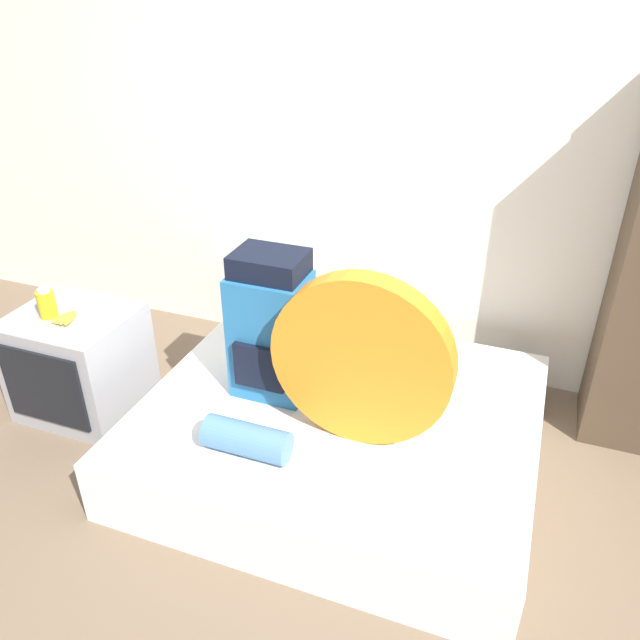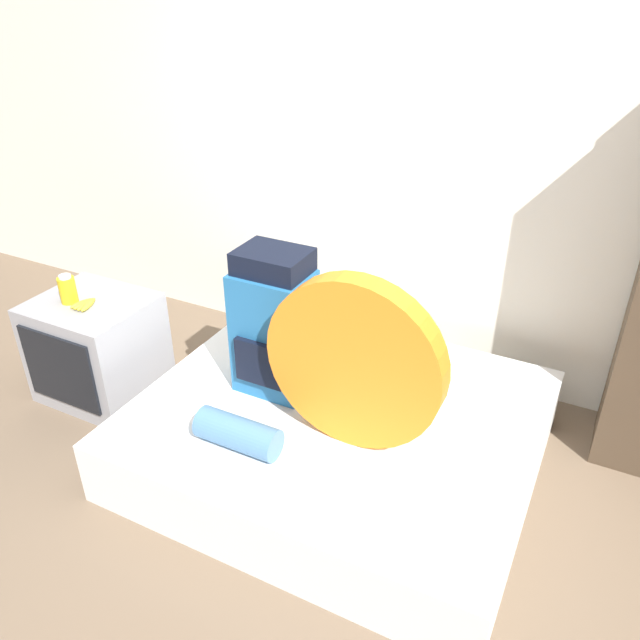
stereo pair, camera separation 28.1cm
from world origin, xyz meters
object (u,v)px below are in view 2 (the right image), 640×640
(tent_bag, at_px, (355,363))
(sleeping_roll, at_px, (238,433))
(canister, at_px, (68,289))
(backpack, at_px, (274,325))
(television, at_px, (97,348))

(tent_bag, relative_size, sleeping_roll, 2.06)
(canister, bearing_deg, backpack, 7.40)
(backpack, relative_size, sleeping_roll, 1.90)
(television, xyz_separation_m, canister, (-0.08, -0.04, 0.37))
(tent_bag, xyz_separation_m, sleeping_roll, (-0.42, -0.29, -0.32))
(backpack, xyz_separation_m, sleeping_roll, (0.09, -0.47, -0.28))
(canister, bearing_deg, sleeping_roll, -13.90)
(backpack, relative_size, canister, 4.59)
(television, bearing_deg, canister, -153.90)
(tent_bag, distance_m, canister, 1.70)
(backpack, relative_size, tent_bag, 0.92)
(backpack, xyz_separation_m, tent_bag, (0.50, -0.18, 0.04))
(backpack, relative_size, television, 1.19)
(backpack, height_order, sleeping_roll, backpack)
(tent_bag, bearing_deg, television, 177.57)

